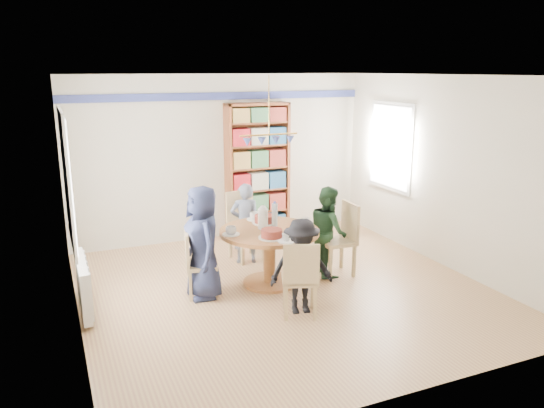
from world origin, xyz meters
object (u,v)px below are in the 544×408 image
chair_far (244,222)px  person_left (203,242)px  radiator (83,285)px  chair_right (342,235)px  chair_left (196,261)px  dining_table (269,244)px  chair_near (300,276)px  person_far (245,223)px  person_near (301,266)px  bookshelf (257,171)px  person_right (328,231)px

chair_far → person_left: bearing=-130.2°
radiator → chair_right: (3.39, -0.09, 0.20)m
chair_left → chair_far: chair_far is taller
dining_table → chair_near: size_ratio=1.43×
person_left → person_far: 1.30m
person_near → bookshelf: size_ratio=0.51×
person_left → person_right: 1.79m
chair_far → chair_right: bearing=-47.5°
chair_near → person_near: (0.07, 0.12, 0.06)m
chair_left → person_right: size_ratio=0.68×
person_far → bookshelf: bookshelf is taller
radiator → person_far: size_ratio=0.84×
person_left → person_near: size_ratio=1.25×
chair_near → bookshelf: bearing=76.9°
person_right → person_far: (-0.89, 0.87, -0.02)m
chair_left → chair_right: chair_right is taller
chair_left → person_left: 0.26m
dining_table → person_left: 0.92m
chair_near → chair_far: bearing=87.3°
person_left → person_right: person_left is taller
chair_far → bookshelf: 1.31m
chair_left → bookshelf: bookshelf is taller
dining_table → person_right: 0.89m
person_left → person_right: bearing=90.3°
radiator → person_left: (1.41, -0.09, 0.36)m
person_left → bookshelf: (1.57, 2.13, 0.39)m
radiator → chair_near: 2.51m
person_near → person_far: bearing=103.2°
person_right → dining_table: bearing=100.9°
chair_right → person_far: bearing=138.8°
radiator → person_right: person_right is taller
radiator → person_far: 2.48m
dining_table → person_far: person_far is taller
person_far → bookshelf: size_ratio=0.53×
dining_table → bookshelf: (0.67, 2.09, 0.55)m
person_right → person_far: bearing=54.9°
chair_right → person_right: size_ratio=0.81×
dining_table → chair_right: 1.07m
radiator → chair_far: 2.58m
person_near → bookshelf: (0.66, 3.00, 0.54)m
dining_table → person_near: person_near is taller
person_right → person_near: person_right is taller
chair_far → person_near: bearing=-90.8°
person_left → person_far: (0.90, 0.93, -0.11)m
person_far → bookshelf: 1.46m
dining_table → person_near: size_ratio=1.15×
chair_near → person_far: bearing=88.4°
person_near → bookshelf: bearing=90.4°
person_near → dining_table: bearing=103.5°
chair_left → chair_right: 2.06m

